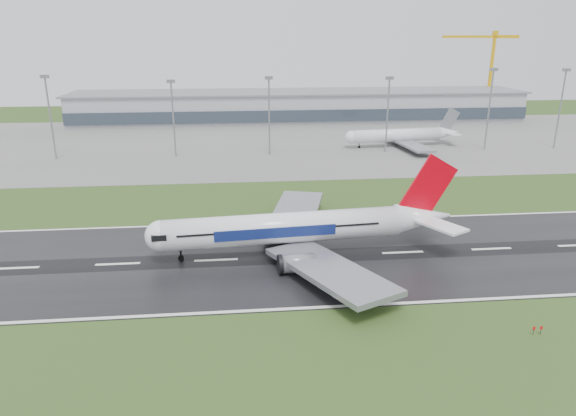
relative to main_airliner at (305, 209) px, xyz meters
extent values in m
plane|color=#2A4419|center=(20.99, -2.50, -9.88)|extent=(520.00, 520.00, 0.00)
cube|color=black|center=(20.99, -2.50, -9.83)|extent=(400.00, 45.00, 0.10)
cube|color=slate|center=(20.99, 122.50, -9.84)|extent=(400.00, 130.00, 0.08)
cube|color=#91939C|center=(20.99, 182.50, -2.38)|extent=(240.00, 36.00, 15.00)
cylinder|color=gray|center=(-82.20, 97.50, 5.05)|extent=(0.64, 0.64, 29.86)
cylinder|color=gray|center=(-37.54, 97.50, 4.03)|extent=(0.64, 0.64, 27.82)
cylinder|color=gray|center=(-1.20, 97.50, 4.50)|extent=(0.64, 0.64, 28.76)
cylinder|color=gray|center=(45.38, 97.50, 4.30)|extent=(0.64, 0.64, 28.35)
cylinder|color=gray|center=(86.90, 97.50, 5.75)|extent=(0.64, 0.64, 31.27)
cylinder|color=gray|center=(116.96, 97.50, 5.59)|extent=(0.64, 0.64, 30.94)
camera|label=1|loc=(-13.93, -102.82, 34.76)|focal=32.42mm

